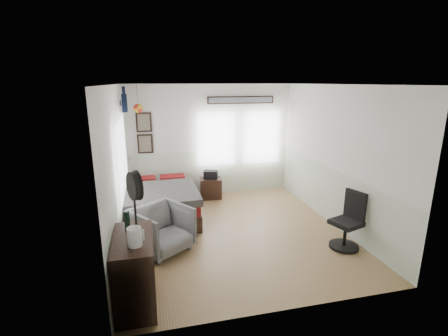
{
  "coord_description": "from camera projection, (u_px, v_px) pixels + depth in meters",
  "views": [
    {
      "loc": [
        -1.49,
        -5.41,
        2.74
      ],
      "look_at": [
        -0.1,
        0.4,
        1.15
      ],
      "focal_mm": 26.0,
      "sensor_mm": 36.0,
      "label": 1
    }
  ],
  "objects": [
    {
      "name": "bottle",
      "position": [
        127.0,
        221.0,
        4.09
      ],
      "size": [
        0.07,
        0.07,
        0.28
      ],
      "primitive_type": "cylinder",
      "color": "black",
      "rests_on": "dresser"
    },
    {
      "name": "task_chair",
      "position": [
        348.0,
        225.0,
        5.47
      ],
      "size": [
        0.55,
        0.55,
        0.98
      ],
      "rotation": [
        0.0,
        0.0,
        0.32
      ],
      "color": "black",
      "rests_on": "ground_plane"
    },
    {
      "name": "bed",
      "position": [
        161.0,
        202.0,
        6.75
      ],
      "size": [
        1.48,
        2.02,
        0.64
      ],
      "rotation": [
        0.0,
        0.0,
        0.01
      ],
      "color": "black",
      "rests_on": "ground_plane"
    },
    {
      "name": "ground_plane",
      "position": [
        234.0,
        232.0,
        6.13
      ],
      "size": [
        4.0,
        4.5,
        0.01
      ],
      "primitive_type": "cube",
      "color": "#8E6C4D"
    },
    {
      "name": "stand_fan",
      "position": [
        135.0,
        187.0,
        3.71
      ],
      "size": [
        0.21,
        0.34,
        0.87
      ],
      "rotation": [
        0.0,
        0.0,
        0.37
      ],
      "color": "black",
      "rests_on": "dresser"
    },
    {
      "name": "black_bag",
      "position": [
        211.0,
        175.0,
        7.77
      ],
      "size": [
        0.38,
        0.3,
        0.19
      ],
      "primitive_type": "cube",
      "rotation": [
        0.0,
        0.0,
        -0.3
      ],
      "color": "black",
      "rests_on": "nightstand"
    },
    {
      "name": "kettle",
      "position": [
        135.0,
        237.0,
        3.74
      ],
      "size": [
        0.2,
        0.17,
        0.22
      ],
      "rotation": [
        0.0,
        0.0,
        0.15
      ],
      "color": "silver",
      "rests_on": "dresser"
    },
    {
      "name": "wall_decor",
      "position": [
        164.0,
        112.0,
        7.18
      ],
      "size": [
        3.55,
        1.32,
        1.44
      ],
      "color": "black",
      "rests_on": "room_shell"
    },
    {
      "name": "nightstand",
      "position": [
        211.0,
        188.0,
        7.86
      ],
      "size": [
        0.53,
        0.44,
        0.49
      ],
      "primitive_type": "cube",
      "rotation": [
        0.0,
        0.0,
        -0.09
      ],
      "color": "black",
      "rests_on": "ground_plane"
    },
    {
      "name": "room_shell",
      "position": [
        228.0,
        146.0,
        5.87
      ],
      "size": [
        4.02,
        4.52,
        2.71
      ],
      "color": "silver",
      "rests_on": "ground_plane"
    },
    {
      "name": "dresser",
      "position": [
        135.0,
        270.0,
        4.07
      ],
      "size": [
        0.48,
        1.0,
        0.9
      ],
      "primitive_type": "cube",
      "color": "black",
      "rests_on": "ground_plane"
    },
    {
      "name": "armchair",
      "position": [
        162.0,
        229.0,
        5.36
      ],
      "size": [
        1.15,
        1.16,
        0.77
      ],
      "primitive_type": "imported",
      "rotation": [
        0.0,
        0.0,
        0.61
      ],
      "color": "slate",
      "rests_on": "ground_plane"
    }
  ]
}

